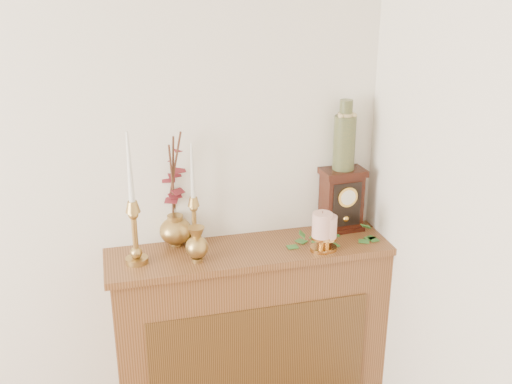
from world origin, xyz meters
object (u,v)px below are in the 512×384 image
object	(u,v)px
ginger_jar	(174,192)
ceramic_vase	(345,139)
mantel_clock	(341,200)
bud_vase	(197,245)
candlestick_left	(134,222)
candlestick_center	(194,214)

from	to	relation	value
ginger_jar	ceramic_vase	distance (m)	0.77
ginger_jar	mantel_clock	distance (m)	0.75
bud_vase	ginger_jar	world-z (taller)	ginger_jar
candlestick_left	ginger_jar	bearing A→B (deg)	42.21
ginger_jar	ceramic_vase	xyz separation A→B (m)	(0.75, -0.05, 0.20)
candlestick_left	ceramic_vase	bearing A→B (deg)	6.93
mantel_clock	bud_vase	bearing A→B (deg)	-169.84
ginger_jar	mantel_clock	size ratio (longest dim) A/B	1.78
bud_vase	mantel_clock	xyz separation A→B (m)	(0.69, 0.16, 0.07)
candlestick_left	ceramic_vase	world-z (taller)	ceramic_vase
bud_vase	candlestick_left	bearing A→B (deg)	168.34
candlestick_left	mantel_clock	distance (m)	0.94
candlestick_center	bud_vase	distance (m)	0.16
bud_vase	ceramic_vase	world-z (taller)	ceramic_vase
candlestick_left	ginger_jar	xyz separation A→B (m)	(0.18, 0.17, 0.05)
bud_vase	mantel_clock	bearing A→B (deg)	13.08
candlestick_left	bud_vase	bearing A→B (deg)	-11.66
candlestick_left	ceramic_vase	xyz separation A→B (m)	(0.93, 0.11, 0.25)
bud_vase	ginger_jar	xyz separation A→B (m)	(-0.06, 0.22, 0.16)
candlestick_left	candlestick_center	xyz separation A→B (m)	(0.25, 0.09, -0.03)
candlestick_center	ginger_jar	bearing A→B (deg)	133.43
candlestick_left	mantel_clock	world-z (taller)	candlestick_left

